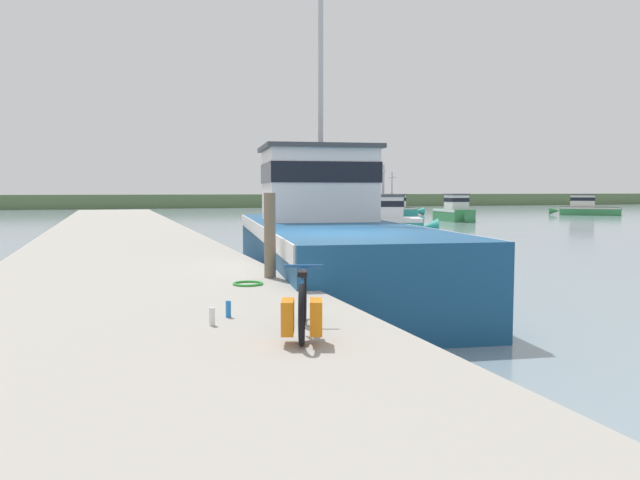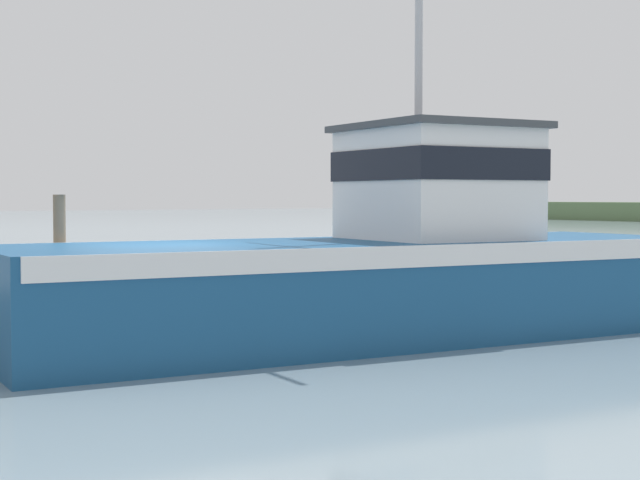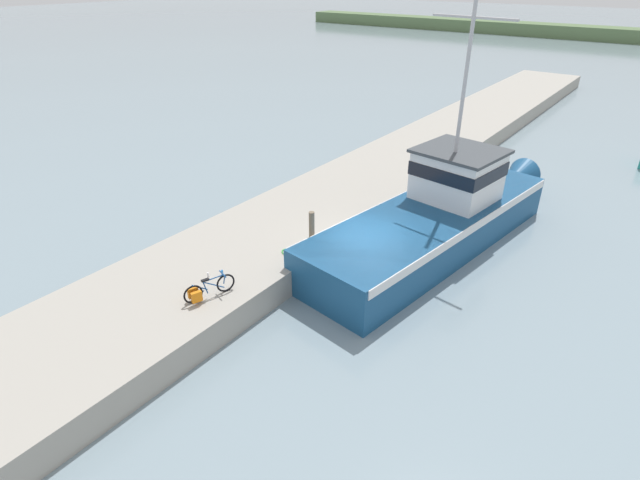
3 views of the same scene
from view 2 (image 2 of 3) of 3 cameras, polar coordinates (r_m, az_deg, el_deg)
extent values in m
plane|color=gray|center=(15.96, -9.06, -6.27)|extent=(320.00, 320.00, 0.00)
cube|color=#A39E93|center=(19.31, -14.32, -3.31)|extent=(5.24, 80.00, 0.99)
cube|color=navy|center=(16.72, 2.46, -2.93)|extent=(5.21, 12.73, 1.68)
cube|color=white|center=(16.67, 2.46, -0.62)|extent=(5.24, 12.50, 0.34)
cube|color=white|center=(17.50, 6.80, 3.20)|extent=(3.17, 3.00, 1.92)
cube|color=black|center=(17.51, 6.81, 4.30)|extent=(3.23, 3.06, 0.54)
cube|color=#3D4247|center=(17.55, 6.82, 6.52)|extent=(3.42, 3.24, 0.12)
cylinder|color=#756651|center=(16.73, -14.91, 0.04)|extent=(0.20, 0.20, 1.47)
torus|color=green|center=(17.04, -17.67, -2.37)|extent=(0.49, 0.49, 0.04)
camera|label=1|loc=(18.63, -50.01, 1.88)|focal=35.00mm
camera|label=3|loc=(11.38, -84.77, 41.41)|focal=28.00mm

